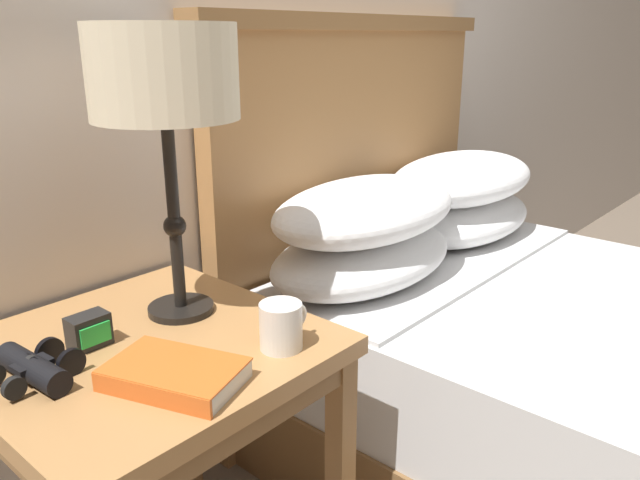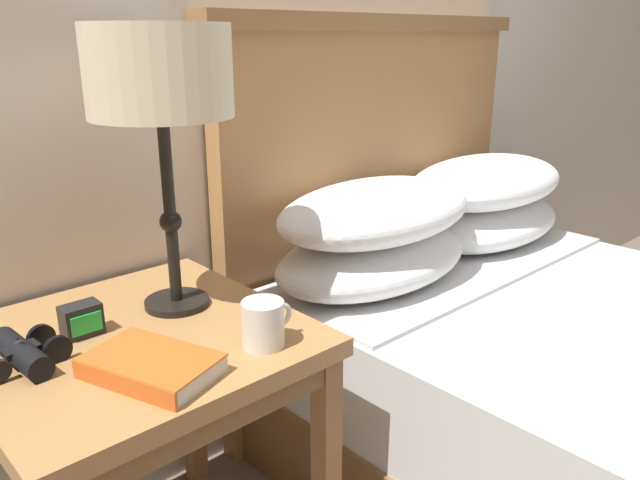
{
  "view_description": "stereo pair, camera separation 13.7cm",
  "coord_description": "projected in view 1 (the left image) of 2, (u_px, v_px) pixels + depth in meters",
  "views": [
    {
      "loc": [
        -1.2,
        -0.14,
        1.15
      ],
      "look_at": [
        -0.22,
        0.71,
        0.72
      ],
      "focal_mm": 35.0,
      "sensor_mm": 36.0,
      "label": 1
    },
    {
      "loc": [
        -1.1,
        -0.24,
        1.15
      ],
      "look_at": [
        -0.22,
        0.71,
        0.72
      ],
      "focal_mm": 35.0,
      "sensor_mm": 36.0,
      "label": 2
    }
  ],
  "objects": [
    {
      "name": "nightstand",
      "position": [
        148.0,
        382.0,
        1.15
      ],
      "size": [
        0.58,
        0.58,
        0.62
      ],
      "color": "#AD7A47",
      "rests_on": "ground_plane"
    },
    {
      "name": "bed",
      "position": [
        619.0,
        387.0,
        1.54
      ],
      "size": [
        1.22,
        1.99,
        1.2
      ],
      "color": "brown",
      "rests_on": "ground_plane"
    },
    {
      "name": "table_lamp",
      "position": [
        164.0,
        80.0,
        1.11
      ],
      "size": [
        0.27,
        0.27,
        0.55
      ],
      "color": "black",
      "rests_on": "nightstand"
    },
    {
      "name": "book_on_nightstand",
      "position": [
        174.0,
        375.0,
        0.99
      ],
      "size": [
        0.2,
        0.24,
        0.04
      ],
      "color": "silver",
      "rests_on": "nightstand"
    },
    {
      "name": "binoculars_pair",
      "position": [
        34.0,
        368.0,
        1.0
      ],
      "size": [
        0.14,
        0.16,
        0.05
      ],
      "color": "black",
      "rests_on": "nightstand"
    },
    {
      "name": "coffee_mug",
      "position": [
        282.0,
        326.0,
        1.1
      ],
      "size": [
        0.1,
        0.08,
        0.08
      ],
      "color": "silver",
      "rests_on": "nightstand"
    },
    {
      "name": "alarm_clock",
      "position": [
        89.0,
        331.0,
        1.1
      ],
      "size": [
        0.07,
        0.05,
        0.06
      ],
      "color": "black",
      "rests_on": "nightstand"
    }
  ]
}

